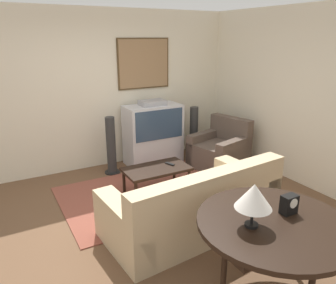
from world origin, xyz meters
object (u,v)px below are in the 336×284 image
(tv, at_px, (153,134))
(speaker_tower_left, at_px, (111,147))
(couch, at_px, (194,207))
(mantel_clock, at_px, (289,204))
(coffee_table, at_px, (157,171))
(armchair, at_px, (220,151))
(console_table, at_px, (274,228))
(speaker_tower_right, at_px, (194,133))
(table_lamp, at_px, (254,197))

(tv, xyz_separation_m, speaker_tower_left, (-0.83, -0.08, -0.09))
(couch, bearing_deg, speaker_tower_left, -87.74)
(mantel_clock, distance_m, speaker_tower_left, 3.38)
(coffee_table, xyz_separation_m, speaker_tower_left, (-0.31, 1.06, 0.10))
(tv, xyz_separation_m, couch, (-0.57, -2.21, -0.26))
(armchair, distance_m, coffee_table, 1.52)
(armchair, height_order, console_table, armchair)
(coffee_table, relative_size, speaker_tower_right, 0.97)
(couch, distance_m, speaker_tower_right, 2.56)
(couch, distance_m, coffee_table, 1.08)
(mantel_clock, xyz_separation_m, speaker_tower_right, (1.21, 3.33, -0.39))
(armchair, bearing_deg, tv, -142.20)
(speaker_tower_left, bearing_deg, speaker_tower_right, 0.00)
(mantel_clock, bearing_deg, tv, 83.61)
(couch, relative_size, table_lamp, 5.73)
(tv, xyz_separation_m, armchair, (0.95, -0.75, -0.26))
(armchair, distance_m, mantel_clock, 3.02)
(tv, relative_size, console_table, 0.90)
(coffee_table, distance_m, speaker_tower_right, 1.72)
(tv, distance_m, console_table, 3.50)
(coffee_table, bearing_deg, couch, -92.78)
(couch, height_order, table_lamp, table_lamp)
(tv, height_order, armchair, tv)
(table_lamp, distance_m, mantel_clock, 0.46)
(speaker_tower_left, xyz_separation_m, speaker_tower_right, (1.66, 0.00, 0.00))
(armchair, distance_m, speaker_tower_right, 0.70)
(console_table, height_order, mantel_clock, mantel_clock)
(tv, height_order, speaker_tower_right, tv)
(tv, height_order, speaker_tower_left, tv)
(tv, bearing_deg, speaker_tower_right, -5.51)
(console_table, bearing_deg, coffee_table, 88.32)
(tv, relative_size, table_lamp, 3.13)
(console_table, xyz_separation_m, table_lamp, (-0.22, 0.04, 0.33))
(couch, height_order, coffee_table, couch)
(couch, distance_m, speaker_tower_left, 2.16)
(couch, height_order, console_table, couch)
(speaker_tower_right, bearing_deg, couch, -123.21)
(tv, height_order, coffee_table, tv)
(couch, bearing_deg, console_table, 84.52)
(tv, bearing_deg, coffee_table, -114.31)
(mantel_clock, bearing_deg, armchair, 63.31)
(tv, distance_m, coffee_table, 1.27)
(coffee_table, distance_m, table_lamp, 2.38)
(couch, xyz_separation_m, armchair, (1.52, 1.46, -0.00))
(couch, xyz_separation_m, coffee_table, (0.05, 1.07, 0.06))
(armchair, height_order, mantel_clock, mantel_clock)
(tv, xyz_separation_m, table_lamp, (-0.81, -3.41, 0.48))
(armchair, relative_size, table_lamp, 2.69)
(mantel_clock, xyz_separation_m, speaker_tower_left, (-0.45, 3.33, -0.39))
(speaker_tower_right, bearing_deg, mantel_clock, -110.00)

